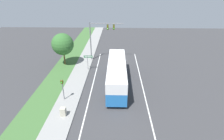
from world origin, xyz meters
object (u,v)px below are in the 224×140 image
at_px(signal_gantry, 100,34).
at_px(pedestrian_signal, 63,87).
at_px(utility_cabinet, 63,112).
at_px(street_sign, 88,60).
at_px(bus, 117,72).

xyz_separation_m(signal_gantry, pedestrian_signal, (-3.38, -13.33, -3.13)).
bearing_deg(pedestrian_signal, utility_cabinet, -75.83).
bearing_deg(signal_gantry, pedestrian_signal, -104.22).
distance_m(street_sign, utility_cabinet, 11.85).
xyz_separation_m(street_sign, utility_cabinet, (-0.99, -11.74, -1.29)).
xyz_separation_m(bus, utility_cabinet, (-5.82, -6.94, -1.41)).
bearing_deg(street_sign, utility_cabinet, -94.83).
xyz_separation_m(pedestrian_signal, utility_cabinet, (0.75, -2.98, -1.36)).
height_order(pedestrian_signal, utility_cabinet, pedestrian_signal).
height_order(bus, signal_gantry, signal_gantry).
height_order(signal_gantry, utility_cabinet, signal_gantry).
height_order(bus, utility_cabinet, bus).
relative_size(signal_gantry, utility_cabinet, 7.45).
xyz_separation_m(bus, signal_gantry, (-3.19, 9.36, 3.08)).
bearing_deg(signal_gantry, utility_cabinet, -99.15).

